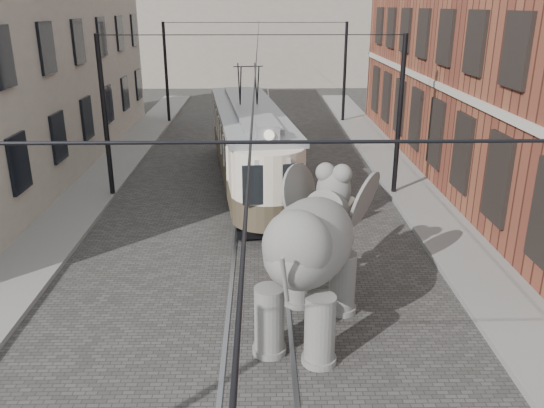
{
  "coord_description": "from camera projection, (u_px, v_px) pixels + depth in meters",
  "views": [
    {
      "loc": [
        0.09,
        -14.19,
        6.95
      ],
      "look_at": [
        0.36,
        -0.75,
        2.1
      ],
      "focal_mm": 36.6,
      "sensor_mm": 36.0,
      "label": 1
    }
  ],
  "objects": [
    {
      "name": "ground",
      "position": [
        259.0,
        265.0,
        15.7
      ],
      "size": [
        120.0,
        120.0,
        0.0
      ],
      "primitive_type": "plane",
      "color": "#413E3C"
    },
    {
      "name": "tram_rails",
      "position": [
        259.0,
        264.0,
        15.7
      ],
      "size": [
        1.54,
        80.0,
        0.02
      ],
      "primitive_type": null,
      "color": "slate",
      "rests_on": "ground"
    },
    {
      "name": "sidewalk_right",
      "position": [
        469.0,
        260.0,
        15.79
      ],
      "size": [
        2.0,
        60.0,
        0.15
      ],
      "primitive_type": "cube",
      "color": "slate",
      "rests_on": "ground"
    },
    {
      "name": "sidewalk_left",
      "position": [
        27.0,
        264.0,
        15.55
      ],
      "size": [
        2.0,
        60.0,
        0.15
      ],
      "primitive_type": "cube",
      "color": "slate",
      "rests_on": "ground"
    },
    {
      "name": "brick_building",
      "position": [
        530.0,
        29.0,
        22.33
      ],
      "size": [
        8.0,
        26.0,
        12.0
      ],
      "primitive_type": "cube",
      "color": "brown",
      "rests_on": "ground"
    },
    {
      "name": "distant_block",
      "position": [
        259.0,
        4.0,
        50.94
      ],
      "size": [
        28.0,
        10.0,
        14.0
      ],
      "primitive_type": "cube",
      "color": "gray",
      "rests_on": "ground"
    },
    {
      "name": "catenary",
      "position": [
        253.0,
        124.0,
        19.38
      ],
      "size": [
        11.0,
        30.2,
        6.0
      ],
      "primitive_type": null,
      "color": "black",
      "rests_on": "ground"
    },
    {
      "name": "tram",
      "position": [
        249.0,
        126.0,
        22.0
      ],
      "size": [
        3.94,
        12.2,
        4.76
      ],
      "primitive_type": null,
      "rotation": [
        0.0,
        0.0,
        0.12
      ],
      "color": "beige",
      "rests_on": "ground"
    },
    {
      "name": "elephant",
      "position": [
        309.0,
        263.0,
        11.98
      ],
      "size": [
        4.76,
        6.23,
        3.38
      ],
      "primitive_type": null,
      "rotation": [
        0.0,
        0.0,
        -0.35
      ],
      "color": "#5E5B57",
      "rests_on": "ground"
    }
  ]
}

